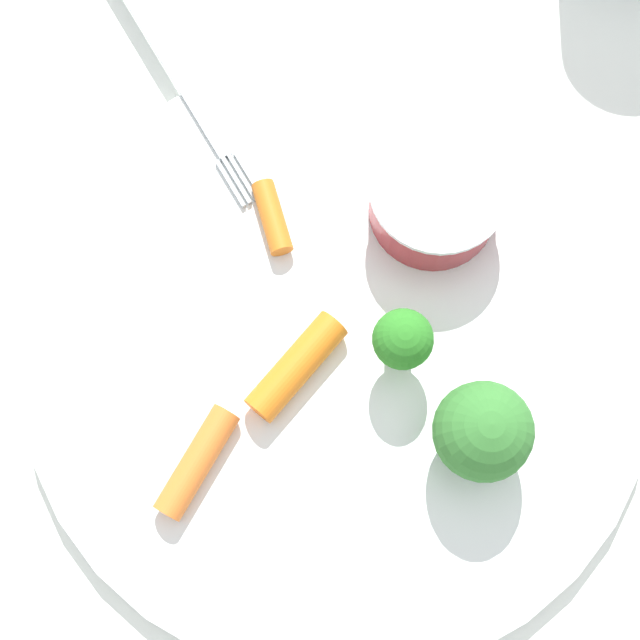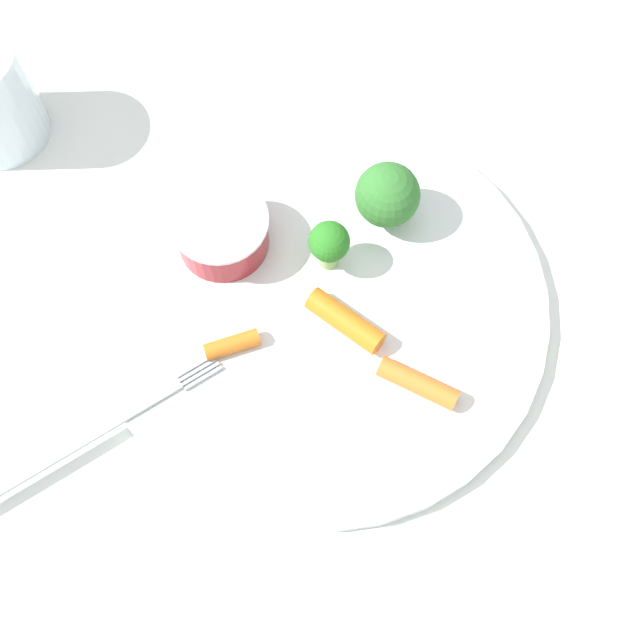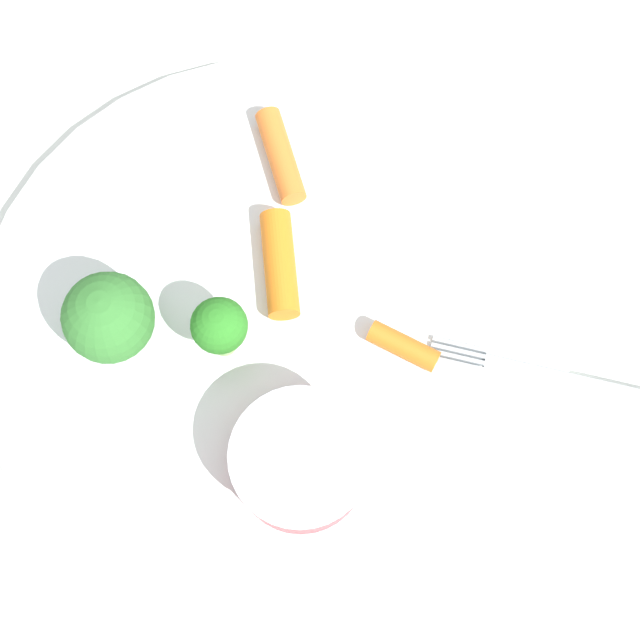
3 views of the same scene
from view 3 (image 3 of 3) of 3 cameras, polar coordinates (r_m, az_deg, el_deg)
ground_plane at (r=0.51m, az=-2.76°, el=-0.02°), size 2.40×2.40×0.00m
plate at (r=0.51m, az=-2.79°, el=0.21°), size 0.31×0.31×0.01m
sauce_cup at (r=0.46m, az=-1.15°, el=-8.34°), size 0.07×0.07×0.03m
broccoli_floret_0 at (r=0.47m, az=-5.91°, el=-0.42°), size 0.03×0.03×0.04m
broccoli_floret_1 at (r=0.48m, az=-12.31°, el=0.13°), size 0.05×0.05×0.05m
carrot_stick_0 at (r=0.49m, az=4.92°, el=-1.54°), size 0.03×0.04×0.01m
carrot_stick_1 at (r=0.50m, az=-2.38°, el=3.29°), size 0.03×0.06×0.02m
carrot_stick_2 at (r=0.53m, az=-2.33°, el=9.60°), size 0.02×0.06×0.01m
fork at (r=0.51m, az=16.77°, el=-3.96°), size 0.16×0.12×0.00m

